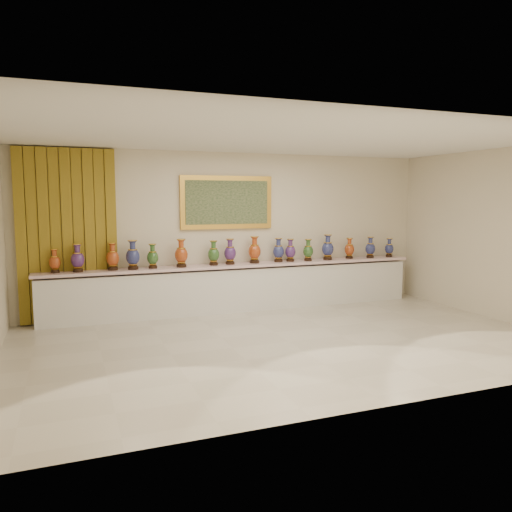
% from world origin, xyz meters
% --- Properties ---
extents(ground, '(8.00, 8.00, 0.00)m').
position_xyz_m(ground, '(0.00, 0.00, 0.00)').
color(ground, beige).
rests_on(ground, ground).
extents(room, '(8.00, 8.00, 8.00)m').
position_xyz_m(room, '(-2.57, 2.44, 1.59)').
color(room, beige).
rests_on(room, ground).
extents(counter, '(7.28, 0.48, 0.90)m').
position_xyz_m(counter, '(0.00, 2.27, 0.44)').
color(counter, white).
rests_on(counter, ground).
extents(vase_0, '(0.24, 0.24, 0.40)m').
position_xyz_m(vase_0, '(-3.25, 2.26, 1.08)').
color(vase_0, black).
rests_on(vase_0, counter).
extents(vase_1, '(0.28, 0.28, 0.48)m').
position_xyz_m(vase_1, '(-2.89, 2.24, 1.11)').
color(vase_1, black).
rests_on(vase_1, counter).
extents(vase_2, '(0.23, 0.23, 0.48)m').
position_xyz_m(vase_2, '(-2.32, 2.25, 1.11)').
color(vase_2, black).
rests_on(vase_2, counter).
extents(vase_3, '(0.30, 0.30, 0.51)m').
position_xyz_m(vase_3, '(-1.98, 2.22, 1.13)').
color(vase_3, black).
rests_on(vase_3, counter).
extents(vase_4, '(0.20, 0.20, 0.44)m').
position_xyz_m(vase_4, '(-1.64, 2.24, 1.10)').
color(vase_4, black).
rests_on(vase_4, counter).
extents(vase_5, '(0.28, 0.28, 0.51)m').
position_xyz_m(vase_5, '(-1.13, 2.21, 1.13)').
color(vase_5, black).
rests_on(vase_5, counter).
extents(vase_6, '(0.27, 0.27, 0.46)m').
position_xyz_m(vase_6, '(-0.51, 2.25, 1.11)').
color(vase_6, black).
rests_on(vase_6, counter).
extents(vase_7, '(0.29, 0.29, 0.48)m').
position_xyz_m(vase_7, '(-0.19, 2.26, 1.12)').
color(vase_7, black).
rests_on(vase_7, counter).
extents(vase_8, '(0.28, 0.28, 0.52)m').
position_xyz_m(vase_8, '(0.31, 2.27, 1.13)').
color(vase_8, black).
rests_on(vase_8, counter).
extents(vase_9, '(0.27, 0.27, 0.46)m').
position_xyz_m(vase_9, '(0.81, 2.28, 1.11)').
color(vase_9, black).
rests_on(vase_9, counter).
extents(vase_10, '(0.26, 0.26, 0.44)m').
position_xyz_m(vase_10, '(1.06, 2.25, 1.10)').
color(vase_10, black).
rests_on(vase_10, counter).
extents(vase_11, '(0.22, 0.22, 0.43)m').
position_xyz_m(vase_11, '(1.43, 2.22, 1.09)').
color(vase_11, black).
rests_on(vase_11, counter).
extents(vase_12, '(0.28, 0.28, 0.51)m').
position_xyz_m(vase_12, '(1.88, 2.24, 1.13)').
color(vase_12, black).
rests_on(vase_12, counter).
extents(vase_13, '(0.20, 0.20, 0.43)m').
position_xyz_m(vase_13, '(2.41, 2.27, 1.09)').
color(vase_13, black).
rests_on(vase_13, counter).
extents(vase_14, '(0.25, 0.25, 0.44)m').
position_xyz_m(vase_14, '(2.88, 2.21, 1.10)').
color(vase_14, black).
rests_on(vase_14, counter).
extents(vase_15, '(0.21, 0.21, 0.39)m').
position_xyz_m(vase_15, '(3.36, 2.22, 1.08)').
color(vase_15, black).
rests_on(vase_15, counter).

